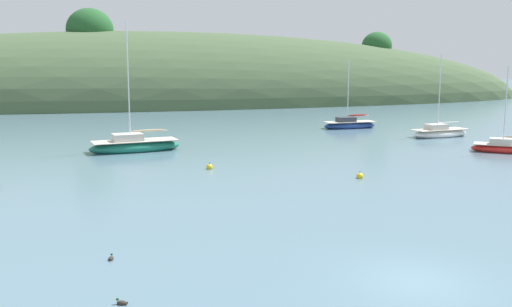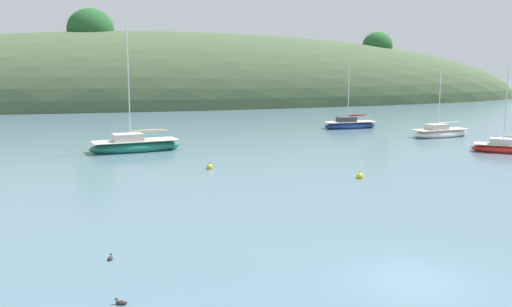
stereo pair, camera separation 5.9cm
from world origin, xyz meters
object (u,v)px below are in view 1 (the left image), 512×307
(sailboat_yellow_far, at_px, (135,146))
(mooring_buoy_channel, at_px, (360,176))
(sailboat_blue_center, at_px, (349,125))
(mooring_buoy_inner, at_px, (210,167))
(duck_straggler, at_px, (122,303))
(duck_lone_right, at_px, (111,258))
(sailboat_orange_cutter, at_px, (506,148))
(sailboat_navy_dinghy, at_px, (440,133))

(sailboat_yellow_far, relative_size, mooring_buoy_channel, 20.00)
(sailboat_blue_center, height_order, mooring_buoy_inner, sailboat_blue_center)
(sailboat_yellow_far, relative_size, duck_straggler, 26.39)
(duck_lone_right, bearing_deg, sailboat_blue_center, 54.16)
(sailboat_orange_cutter, bearing_deg, mooring_buoy_inner, -178.31)
(sailboat_yellow_far, distance_m, duck_lone_right, 26.29)
(sailboat_blue_center, distance_m, mooring_buoy_channel, 27.83)
(sailboat_orange_cutter, distance_m, sailboat_yellow_far, 30.37)
(sailboat_blue_center, distance_m, sailboat_yellow_far, 26.32)
(sailboat_blue_center, relative_size, sailboat_navy_dinghy, 0.95)
(sailboat_blue_center, distance_m, mooring_buoy_inner, 27.97)
(sailboat_blue_center, relative_size, mooring_buoy_channel, 14.60)
(sailboat_yellow_far, height_order, duck_lone_right, sailboat_yellow_far)
(sailboat_navy_dinghy, bearing_deg, duck_lone_right, -139.24)
(duck_lone_right, bearing_deg, mooring_buoy_channel, 35.88)
(sailboat_blue_center, bearing_deg, duck_straggler, -122.76)
(mooring_buoy_inner, xyz_separation_m, duck_lone_right, (-6.87, -16.79, -0.07))
(sailboat_blue_center, distance_m, sailboat_orange_cutter, 19.82)
(sailboat_orange_cutter, height_order, sailboat_yellow_far, sailboat_yellow_far)
(sailboat_yellow_far, height_order, duck_straggler, sailboat_yellow_far)
(duck_lone_right, xyz_separation_m, duck_straggler, (0.24, -4.11, 0.00))
(mooring_buoy_inner, bearing_deg, mooring_buoy_channel, -33.27)
(sailboat_blue_center, xyz_separation_m, sailboat_yellow_far, (-24.13, -10.52, 0.07))
(sailboat_navy_dinghy, relative_size, mooring_buoy_inner, 15.30)
(sailboat_blue_center, xyz_separation_m, sailboat_orange_cutter, (4.98, -19.19, -0.03))
(sailboat_yellow_far, xyz_separation_m, mooring_buoy_channel, (13.06, -15.01, -0.33))
(sailboat_yellow_far, height_order, mooring_buoy_channel, sailboat_yellow_far)
(mooring_buoy_channel, distance_m, duck_lone_right, 19.06)
(sailboat_orange_cutter, height_order, mooring_buoy_channel, sailboat_orange_cutter)
(mooring_buoy_channel, bearing_deg, duck_lone_right, -144.12)
(mooring_buoy_inner, height_order, mooring_buoy_channel, same)
(sailboat_navy_dinghy, height_order, duck_lone_right, sailboat_navy_dinghy)
(sailboat_yellow_far, height_order, mooring_buoy_inner, sailboat_yellow_far)
(sailboat_blue_center, bearing_deg, sailboat_orange_cutter, -75.45)
(duck_straggler, bearing_deg, duck_lone_right, 93.35)
(sailboat_blue_center, bearing_deg, mooring_buoy_inner, -134.59)
(duck_straggler, bearing_deg, sailboat_yellow_far, 85.96)
(sailboat_yellow_far, distance_m, duck_straggler, 30.37)
(sailboat_navy_dinghy, bearing_deg, sailboat_orange_cutter, -92.59)
(sailboat_orange_cutter, xyz_separation_m, mooring_buoy_channel, (-16.05, -6.35, -0.23))
(sailboat_navy_dinghy, distance_m, sailboat_yellow_far, 29.59)
(mooring_buoy_inner, height_order, duck_lone_right, mooring_buoy_inner)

